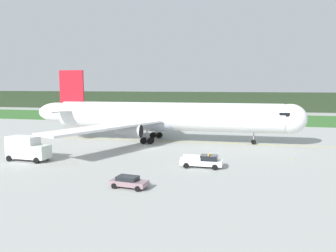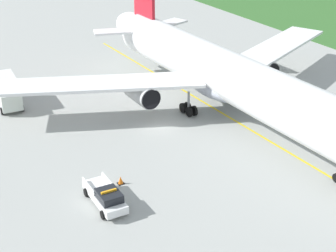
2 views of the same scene
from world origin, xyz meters
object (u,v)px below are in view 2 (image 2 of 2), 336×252
at_px(airliner, 228,77).
at_px(ops_pickup_truck, 106,196).
at_px(catering_truck, 7,91).
at_px(apron_cone, 121,180).

relative_size(airliner, ops_pickup_truck, 9.54).
bearing_deg(ops_pickup_truck, catering_truck, -175.97).
bearing_deg(airliner, apron_cone, -65.86).
distance_m(ops_pickup_truck, apron_cone, 3.68).
bearing_deg(catering_truck, apron_cone, 10.58).
xyz_separation_m(airliner, catering_truck, (-15.84, -21.72, -2.96)).
bearing_deg(apron_cone, airliner, 114.14).
height_order(catering_truck, apron_cone, catering_truck).
distance_m(airliner, ops_pickup_truck, 22.75).
height_order(airliner, apron_cone, airliner).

